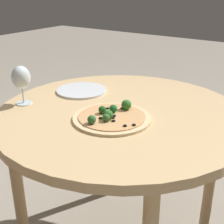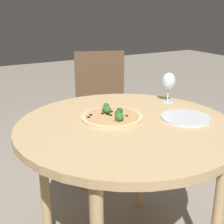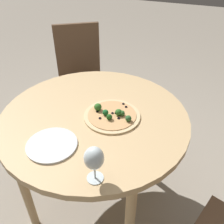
{
  "view_description": "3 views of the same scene",
  "coord_description": "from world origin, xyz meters",
  "px_view_note": "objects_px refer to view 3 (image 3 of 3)",
  "views": [
    {
      "loc": [
        0.99,
        0.64,
        1.25
      ],
      "look_at": [
        0.1,
        0.02,
        0.79
      ],
      "focal_mm": 50.0,
      "sensor_mm": 36.0,
      "label": 1
    },
    {
      "loc": [
        -1.14,
        0.72,
        1.27
      ],
      "look_at": [
        0.1,
        0.02,
        0.79
      ],
      "focal_mm": 50.0,
      "sensor_mm": 36.0,
      "label": 2
    },
    {
      "loc": [
        0.47,
        -0.97,
        1.57
      ],
      "look_at": [
        0.1,
        0.02,
        0.79
      ],
      "focal_mm": 40.0,
      "sensor_mm": 36.0,
      "label": 3
    }
  ],
  "objects_px": {
    "chair_2": "(81,78)",
    "wine_glass": "(94,159)",
    "pizza": "(112,115)",
    "plate_near": "(52,145)"
  },
  "relations": [
    {
      "from": "pizza",
      "to": "plate_near",
      "type": "xyz_separation_m",
      "value": [
        -0.18,
        -0.3,
        -0.01
      ]
    },
    {
      "from": "pizza",
      "to": "wine_glass",
      "type": "height_order",
      "value": "wine_glass"
    },
    {
      "from": "pizza",
      "to": "wine_glass",
      "type": "distance_m",
      "value": 0.43
    },
    {
      "from": "chair_2",
      "to": "plate_near",
      "type": "distance_m",
      "value": 1.14
    },
    {
      "from": "pizza",
      "to": "chair_2",
      "type": "bearing_deg",
      "value": 127.89
    },
    {
      "from": "pizza",
      "to": "plate_near",
      "type": "bearing_deg",
      "value": -121.03
    },
    {
      "from": "pizza",
      "to": "plate_near",
      "type": "distance_m",
      "value": 0.35
    },
    {
      "from": "chair_2",
      "to": "wine_glass",
      "type": "xyz_separation_m",
      "value": [
        0.65,
        -1.14,
        0.37
      ]
    },
    {
      "from": "chair_2",
      "to": "wine_glass",
      "type": "distance_m",
      "value": 1.36
    },
    {
      "from": "pizza",
      "to": "plate_near",
      "type": "height_order",
      "value": "pizza"
    }
  ]
}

